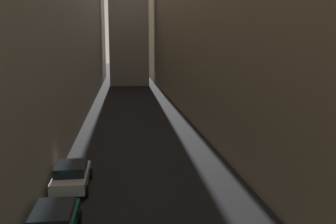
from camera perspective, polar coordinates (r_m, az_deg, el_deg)
The scene contains 5 objects.
ground_plane at distance 43.65m, azimuth -4.83°, elevation -0.43°, with size 264.00×264.00×0.00m, color black.
building_block_left at distance 46.51m, azimuth -21.93°, elevation 13.37°, with size 15.15×108.00×22.37m, color #756B5B.
building_block_right at distance 47.08m, azimuth 10.37°, elevation 13.31°, with size 13.52×108.00×21.47m, color gray.
parked_car_left_third at distance 16.63m, azimuth -16.86°, elevation -15.73°, with size 1.91×4.30×1.35m.
parked_car_left_far at distance 21.92m, azimuth -14.29°, elevation -9.18°, with size 2.01×4.18×1.42m.
Camera 1 is at (-1.52, 5.08, 7.80)m, focal length 40.61 mm.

